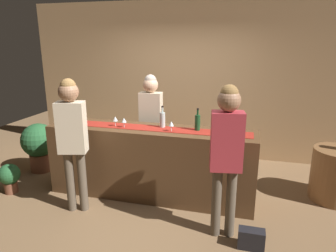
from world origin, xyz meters
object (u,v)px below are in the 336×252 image
object	(u,v)px
customer_sipping	(227,146)
wine_glass_mid_counter	(171,124)
potted_plant_small	(10,176)
wine_bottle_green	(197,122)
customer_browsing	(72,132)
wine_glass_near_customer	(115,119)
wine_bottle_clear	(162,119)
bartender	(151,116)
handbag	(251,239)
wine_glass_far_end	(124,120)
potted_plant_tall	(39,144)

from	to	relation	value
customer_sipping	wine_glass_mid_counter	bearing A→B (deg)	132.12
potted_plant_small	wine_bottle_green	bearing A→B (deg)	11.15
wine_bottle_green	customer_browsing	size ratio (longest dim) A/B	0.17
wine_glass_near_customer	wine_bottle_clear	bearing A→B (deg)	10.94
bartender	handbag	world-z (taller)	bartender
wine_glass_far_end	customer_browsing	bearing A→B (deg)	-129.19
wine_glass_far_end	handbag	bearing A→B (deg)	-23.90
wine_bottle_green	wine_glass_far_end	distance (m)	1.00
customer_browsing	wine_glass_near_customer	bearing A→B (deg)	46.87
wine_bottle_green	wine_bottle_clear	bearing A→B (deg)	176.70
wine_glass_mid_counter	customer_sipping	distance (m)	0.97
wine_bottle_clear	wine_bottle_green	size ratio (longest dim) A/B	1.00
wine_bottle_green	handbag	xyz separation A→B (m)	(0.76, -0.91, -1.01)
handbag	wine_bottle_clear	bearing A→B (deg)	143.27
wine_bottle_clear	customer_sipping	distance (m)	1.21
wine_glass_mid_counter	wine_glass_near_customer	bearing A→B (deg)	176.62
wine_bottle_green	wine_glass_far_end	world-z (taller)	wine_bottle_green
potted_plant_small	handbag	xyz separation A→B (m)	(3.43, -0.38, -0.15)
wine_bottle_clear	handbag	distance (m)	1.86
wine_glass_mid_counter	potted_plant_small	world-z (taller)	wine_glass_mid_counter
wine_bottle_clear	wine_glass_near_customer	distance (m)	0.66
customer_browsing	potted_plant_tall	xyz separation A→B (m)	(-1.30, 0.97, -0.60)
customer_browsing	handbag	bearing A→B (deg)	-20.86
wine_bottle_green	handbag	size ratio (longest dim) A/B	1.08
wine_glass_far_end	customer_sipping	world-z (taller)	customer_sipping
wine_glass_near_customer	handbag	distance (m)	2.30
wine_glass_far_end	customer_browsing	xyz separation A→B (m)	(-0.46, -0.56, -0.03)
bartender	customer_browsing	size ratio (longest dim) A/B	0.97
wine_glass_far_end	potted_plant_tall	xyz separation A→B (m)	(-1.75, 0.41, -0.63)
customer_browsing	wine_glass_far_end	bearing A→B (deg)	35.60
wine_glass_near_customer	wine_bottle_green	bearing A→B (deg)	4.87
wine_bottle_clear	handbag	size ratio (longest dim) A/B	1.08
wine_glass_mid_counter	handbag	distance (m)	1.66
wine_bottle_clear	wine_glass_mid_counter	distance (m)	0.24
wine_bottle_clear	bartender	xyz separation A→B (m)	(-0.33, 0.49, -0.09)
wine_bottle_green	customer_sipping	bearing A→B (deg)	-59.39
wine_glass_mid_counter	customer_sipping	world-z (taller)	customer_sipping
bartender	handbag	distance (m)	2.33
bartender	customer_sipping	distance (m)	1.79
wine_glass_near_customer	wine_glass_mid_counter	xyz separation A→B (m)	(0.82, -0.05, 0.00)
wine_glass_near_customer	wine_glass_far_end	distance (m)	0.15
wine_glass_far_end	wine_bottle_clear	bearing A→B (deg)	17.18
wine_bottle_green	wine_glass_near_customer	size ratio (longest dim) A/B	2.10
wine_bottle_green	customer_browsing	distance (m)	1.61
customer_sipping	potted_plant_small	xyz separation A→B (m)	(-3.10, 0.22, -0.82)
potted_plant_small	bartender	bearing A→B (deg)	29.61
wine_bottle_clear	potted_plant_small	xyz separation A→B (m)	(-2.17, -0.55, -0.87)
potted_plant_tall	potted_plant_small	xyz separation A→B (m)	(0.09, -0.81, -0.23)
bartender	potted_plant_tall	bearing A→B (deg)	4.21
wine_glass_far_end	handbag	world-z (taller)	wine_glass_far_end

